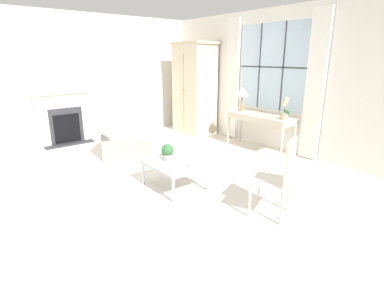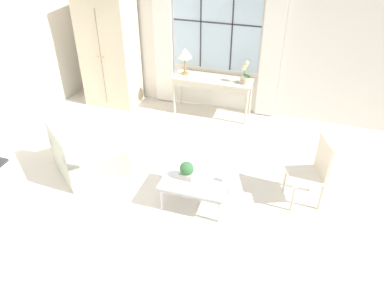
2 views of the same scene
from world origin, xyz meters
The scene contains 13 objects.
ground_plane centered at (0.00, 0.00, 0.00)m, with size 14.00×14.00×0.00m, color silver.
wall_back_windowed centered at (0.00, 3.02, 1.40)m, with size 7.20×0.14×2.80m.
wall_left centered at (-3.03, 0.60, 1.40)m, with size 0.06×7.20×2.80m, color silver.
fireplace centered at (-2.91, -0.31, 0.70)m, with size 0.34×1.22×2.14m.
armoire centered at (-1.99, 2.62, 1.11)m, with size 1.07×0.73×2.21m.
console_table centered at (0.04, 2.70, 0.65)m, with size 1.47×0.48×0.74m.
table_lamp centered at (-0.51, 2.74, 1.13)m, with size 0.27×0.27×0.51m.
potted_orchid centered at (0.63, 2.67, 0.90)m, with size 0.18×0.14×0.42m.
armchair_upholstered centered at (-1.31, 0.42, 0.26)m, with size 1.28×1.28×0.78m.
side_chair_wooden centered at (1.96, 0.70, 0.54)m, with size 0.57×0.57×0.97m.
coffee_table centered at (0.49, 0.22, 0.36)m, with size 0.88×0.70×0.40m.
potted_plant_small centered at (0.36, 0.19, 0.52)m, with size 0.19×0.19×0.24m.
pillar_candle centered at (0.86, 0.26, 0.46)m, with size 0.10×0.10×0.12m.
Camera 1 is at (3.87, -2.16, 1.88)m, focal length 28.00 mm.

